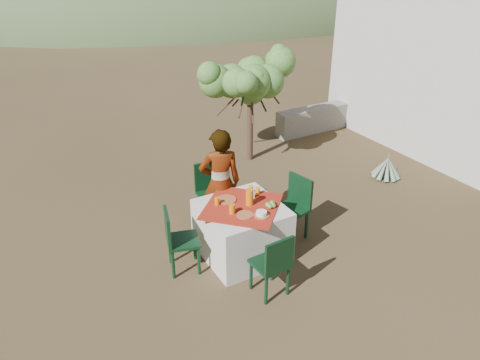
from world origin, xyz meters
name	(u,v)px	position (x,y,z in m)	size (l,w,h in m)	color
ground	(278,252)	(0.00, 0.00, 0.00)	(160.00, 160.00, 0.00)	#3B2D1B
table	(242,231)	(-0.46, 0.21, 0.38)	(1.30, 1.30, 0.76)	white
chair_far	(211,190)	(-0.42, 1.21, 0.51)	(0.48, 0.48, 0.92)	black
chair_near	(274,263)	(-0.54, -0.69, 0.47)	(0.41, 0.41, 0.86)	black
chair_left	(177,238)	(-1.33, 0.33, 0.49)	(0.50, 0.50, 0.88)	black
chair_right	(294,205)	(0.42, 0.25, 0.51)	(0.51, 0.51, 0.92)	black
person	(220,183)	(-0.45, 0.83, 0.81)	(0.59, 0.39, 1.62)	#8C6651
shrub_tree	(252,84)	(1.27, 2.88, 1.47)	(1.59, 1.56, 1.86)	#463223
agave	(387,168)	(2.96, 0.93, 0.19)	(0.52, 0.53, 0.56)	slate
guesthouse	(459,67)	(5.60, 1.80, 1.50)	(3.20, 4.20, 3.00)	beige
stone_wall	(328,116)	(3.60, 3.40, 0.28)	(2.60, 0.35, 0.55)	gray
plate_far	(227,200)	(-0.55, 0.45, 0.77)	(0.26, 0.26, 0.01)	brown
plate_near	(245,215)	(-0.54, -0.01, 0.77)	(0.22, 0.22, 0.01)	brown
glass_far	(217,201)	(-0.72, 0.40, 0.81)	(0.06, 0.06, 0.10)	orange
glass_near	(232,209)	(-0.65, 0.12, 0.82)	(0.08, 0.08, 0.12)	orange
juice_pitcher	(250,197)	(-0.35, 0.20, 0.87)	(0.10, 0.10, 0.22)	orange
bowl_plate	(261,215)	(-0.36, -0.12, 0.77)	(0.21, 0.21, 0.01)	brown
white_bowl	(261,213)	(-0.36, -0.12, 0.80)	(0.14, 0.14, 0.05)	white
jar_left	(257,191)	(-0.11, 0.39, 0.81)	(0.06, 0.06, 0.10)	orange
jar_right	(251,189)	(-0.17, 0.46, 0.82)	(0.07, 0.07, 0.11)	orange
napkin_holder	(251,195)	(-0.24, 0.33, 0.81)	(0.08, 0.04, 0.10)	white
fruit_cluster	(271,205)	(-0.15, 0.00, 0.80)	(0.14, 0.13, 0.07)	#549034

